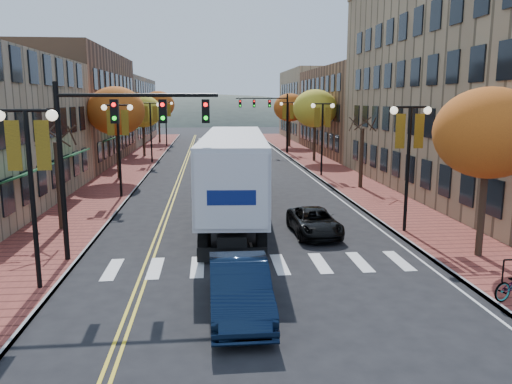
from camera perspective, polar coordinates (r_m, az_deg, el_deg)
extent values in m
plane|color=black|center=(17.71, 0.73, -10.46)|extent=(200.00, 200.00, 0.00)
cube|color=brown|center=(49.87, -13.68, 3.00)|extent=(4.00, 85.00, 0.15)
cube|color=brown|center=(50.50, 7.00, 3.31)|extent=(4.00, 85.00, 0.15)
cube|color=brown|center=(54.61, -21.84, 8.90)|extent=(12.00, 24.00, 11.00)
cube|color=#9E8966|center=(78.94, -16.70, 8.93)|extent=(12.00, 26.00, 9.50)
cube|color=#997F5B|center=(38.27, 27.16, 11.12)|extent=(15.00, 28.00, 15.00)
cube|color=brown|center=(61.87, 13.93, 8.97)|extent=(15.00, 24.00, 10.00)
cube|color=#9E8966|center=(82.96, 8.90, 9.81)|extent=(15.00, 20.00, 11.00)
cylinder|color=#382619|center=(25.81, -21.56, 0.66)|extent=(0.28, 0.28, 4.20)
cylinder|color=#382619|center=(41.25, -15.50, 4.94)|extent=(0.28, 0.28, 4.90)
ellipsoid|color=#CA5D17|center=(41.09, -15.70, 8.91)|extent=(4.48, 4.48, 3.81)
cylinder|color=#382619|center=(57.04, -12.72, 6.33)|extent=(0.28, 0.28, 4.55)
ellipsoid|color=yellow|center=(56.92, -12.83, 8.98)|extent=(4.16, 4.16, 3.54)
cylinder|color=#382619|center=(74.88, -11.00, 7.52)|extent=(0.28, 0.28, 5.04)
ellipsoid|color=#CA5D17|center=(74.79, -11.08, 9.77)|extent=(4.61, 4.61, 3.92)
cylinder|color=#382619|center=(21.71, 24.48, -0.83)|extent=(0.28, 0.28, 4.55)
ellipsoid|color=#CA5D17|center=(21.39, 25.02, 6.14)|extent=(4.16, 4.16, 3.54)
cylinder|color=#382619|center=(36.32, 11.94, 3.83)|extent=(0.28, 0.28, 4.20)
cylinder|color=#382619|center=(51.71, 6.70, 6.30)|extent=(0.28, 0.28, 4.90)
ellipsoid|color=yellow|center=(51.58, 6.77, 9.47)|extent=(4.48, 4.48, 3.81)
cylinder|color=#382619|center=(67.42, 3.86, 7.26)|extent=(0.28, 0.28, 4.76)
ellipsoid|color=#CA5D17|center=(67.32, 3.89, 9.61)|extent=(4.35, 4.35, 3.70)
cylinder|color=black|center=(17.73, -24.13, -1.27)|extent=(0.16, 0.16, 6.00)
cylinder|color=black|center=(17.41, -24.87, 8.44)|extent=(1.60, 0.10, 0.10)
sphere|color=#FFF2CC|center=(17.17, -22.29, 8.11)|extent=(0.36, 0.36, 0.36)
cube|color=gold|center=(17.62, -25.98, 4.78)|extent=(0.45, 0.03, 1.60)
cube|color=gold|center=(17.33, -23.19, 4.91)|extent=(0.45, 0.03, 1.60)
cylinder|color=black|center=(33.11, -15.35, 4.36)|extent=(0.16, 0.16, 6.00)
cylinder|color=black|center=(32.95, -15.61, 9.55)|extent=(1.60, 0.10, 0.10)
sphere|color=#FFF2CC|center=(33.10, -16.98, 9.22)|extent=(0.36, 0.36, 0.36)
sphere|color=#FFF2CC|center=(32.82, -14.20, 9.35)|extent=(0.36, 0.36, 0.36)
cube|color=gold|center=(33.06, -16.29, 7.61)|extent=(0.45, 0.03, 1.60)
cube|color=gold|center=(32.90, -14.74, 7.67)|extent=(0.45, 0.03, 1.60)
cylinder|color=black|center=(50.88, -11.91, 6.53)|extent=(0.16, 0.16, 6.00)
cylinder|color=black|center=(50.77, -12.03, 9.91)|extent=(1.60, 0.10, 0.10)
sphere|color=#FFF2CC|center=(50.86, -12.94, 9.71)|extent=(0.36, 0.36, 0.36)
sphere|color=#FFF2CC|center=(50.68, -11.12, 9.77)|extent=(0.36, 0.36, 0.36)
cube|color=gold|center=(50.84, -12.50, 8.65)|extent=(0.45, 0.03, 1.60)
cube|color=gold|center=(50.74, -11.48, 8.69)|extent=(0.45, 0.03, 1.60)
cylinder|color=black|center=(68.76, -10.23, 7.57)|extent=(0.16, 0.16, 6.00)
cylinder|color=black|center=(68.68, -10.32, 10.07)|extent=(1.60, 0.10, 0.10)
sphere|color=#FFF2CC|center=(68.75, -10.99, 9.92)|extent=(0.36, 0.36, 0.36)
sphere|color=#FFF2CC|center=(68.62, -9.64, 9.96)|extent=(0.36, 0.36, 0.36)
cube|color=gold|center=(68.73, -10.67, 9.14)|extent=(0.45, 0.03, 1.60)
cube|color=gold|center=(68.66, -9.91, 9.16)|extent=(0.45, 0.03, 1.60)
cylinder|color=black|center=(24.51, 16.92, 2.23)|extent=(0.16, 0.16, 6.00)
cylinder|color=black|center=(24.28, 17.30, 9.25)|extent=(1.60, 0.10, 0.10)
sphere|color=#FFF2CC|center=(23.99, 15.50, 8.97)|extent=(0.36, 0.36, 0.36)
sphere|color=#FFF2CC|center=(24.60, 19.02, 8.81)|extent=(0.36, 0.36, 0.36)
cube|color=gold|center=(24.15, 16.17, 6.69)|extent=(0.45, 0.03, 1.60)
cube|color=gold|center=(24.50, 18.14, 6.63)|extent=(0.45, 0.03, 1.60)
cylinder|color=black|center=(41.62, 7.55, 5.83)|extent=(0.16, 0.16, 6.00)
cylinder|color=black|center=(41.49, 7.65, 9.96)|extent=(1.60, 0.10, 0.10)
sphere|color=#FFF2CC|center=(41.32, 6.55, 9.77)|extent=(0.36, 0.36, 0.36)
sphere|color=#FFF2CC|center=(41.68, 8.74, 9.73)|extent=(0.36, 0.36, 0.36)
cube|color=gold|center=(41.42, 7.00, 8.45)|extent=(0.45, 0.03, 1.60)
cube|color=gold|center=(41.62, 8.23, 8.43)|extent=(0.45, 0.03, 1.60)
cylinder|color=black|center=(59.27, 3.67, 7.27)|extent=(0.16, 0.16, 6.00)
cylinder|color=black|center=(59.17, 3.70, 10.17)|extent=(1.60, 0.10, 0.10)
sphere|color=#FFF2CC|center=(59.05, 2.92, 10.03)|extent=(0.36, 0.36, 0.36)
sphere|color=#FFF2CC|center=(59.30, 4.47, 10.01)|extent=(0.36, 0.36, 0.36)
cube|color=gold|center=(59.12, 3.25, 9.11)|extent=(0.45, 0.03, 1.60)
cube|color=gold|center=(59.26, 4.12, 9.10)|extent=(0.45, 0.03, 1.60)
cylinder|color=black|center=(20.44, -21.32, 1.81)|extent=(0.20, 0.20, 7.00)
cylinder|color=black|center=(19.62, -13.32, 10.71)|extent=(6.00, 0.14, 0.14)
cube|color=black|center=(19.76, -15.86, 8.85)|extent=(0.30, 0.25, 0.90)
sphere|color=#FF0C0C|center=(19.62, -15.97, 9.57)|extent=(0.16, 0.16, 0.16)
cube|color=black|center=(19.52, -10.59, 9.05)|extent=(0.30, 0.25, 0.90)
sphere|color=#FF0C0C|center=(19.38, -10.65, 9.78)|extent=(0.16, 0.16, 0.16)
cube|color=black|center=(19.45, -5.77, 9.17)|extent=(0.30, 0.25, 0.90)
sphere|color=#FF0C0C|center=(19.30, -5.79, 9.90)|extent=(0.16, 0.16, 0.16)
cylinder|color=black|center=(59.22, 3.57, 7.75)|extent=(0.20, 0.20, 7.00)
cylinder|color=black|center=(58.77, 0.67, 10.67)|extent=(6.00, 0.14, 0.14)
cube|color=black|center=(58.87, 1.55, 10.09)|extent=(0.30, 0.25, 0.90)
sphere|color=#FF0C0C|center=(58.73, 1.57, 10.33)|extent=(0.16, 0.16, 0.16)
cube|color=black|center=(58.68, -0.22, 10.09)|extent=(0.30, 0.25, 0.90)
sphere|color=#FF0C0C|center=(58.54, -0.21, 10.33)|extent=(0.16, 0.16, 0.16)
cube|color=black|center=(58.56, -1.83, 10.08)|extent=(0.30, 0.25, 0.90)
sphere|color=#FF0C0C|center=(58.42, -1.82, 10.33)|extent=(0.16, 0.16, 0.16)
cube|color=black|center=(26.28, -2.49, -1.27)|extent=(2.08, 14.92, 0.40)
cube|color=silver|center=(25.94, -2.53, 3.06)|extent=(3.91, 15.03, 3.20)
cube|color=black|center=(35.16, -2.32, 3.24)|extent=(3.07, 3.61, 2.86)
cylinder|color=black|center=(20.66, -6.04, -5.75)|extent=(0.47, 1.17, 1.14)
cylinder|color=black|center=(20.61, 0.67, -5.73)|extent=(0.47, 1.17, 1.14)
cylinder|color=black|center=(21.97, -5.77, -4.75)|extent=(0.47, 1.17, 1.14)
cylinder|color=black|center=(21.93, 0.52, -4.73)|extent=(0.47, 1.17, 1.14)
cylinder|color=black|center=(34.03, -4.35, 0.73)|extent=(0.47, 1.17, 1.14)
cylinder|color=black|center=(34.01, -0.30, 0.75)|extent=(0.47, 1.17, 1.14)
cylinder|color=black|center=(36.51, -4.17, 1.40)|extent=(0.47, 1.17, 1.14)
cylinder|color=black|center=(36.49, -0.40, 1.42)|extent=(0.47, 1.17, 1.14)
imported|color=black|center=(15.11, -1.91, -10.90)|extent=(1.78, 5.02, 1.65)
imported|color=black|center=(23.89, 6.67, -3.41)|extent=(2.16, 4.50, 1.24)
imported|color=silver|center=(68.09, -6.18, 5.67)|extent=(1.57, 3.86, 1.31)
imported|color=#A0A1A8|center=(77.50, -1.42, 6.28)|extent=(1.84, 4.29, 1.23)
imported|color=#9D9CA3|center=(80.64, -3.59, 6.56)|extent=(2.00, 4.94, 1.59)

